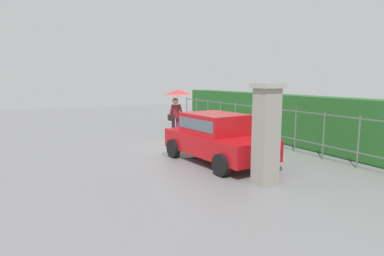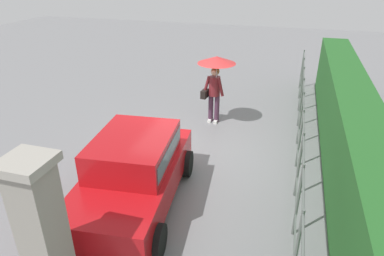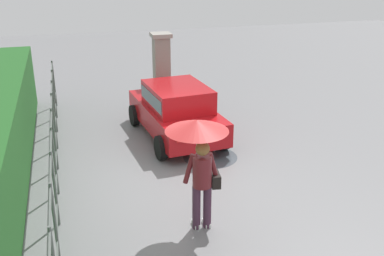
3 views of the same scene
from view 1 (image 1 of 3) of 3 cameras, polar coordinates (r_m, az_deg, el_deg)
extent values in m
plane|color=slate|center=(12.42, 0.82, -3.22)|extent=(40.00, 40.00, 0.00)
cube|color=#B71116|center=(10.03, 4.46, -2.67)|extent=(3.85, 2.00, 0.60)
cube|color=#B71116|center=(10.05, 3.98, 0.82)|extent=(2.03, 1.62, 0.60)
cube|color=#4C5B66|center=(10.04, 3.98, 0.94)|extent=(1.88, 1.63, 0.33)
cylinder|color=black|center=(9.72, 12.91, -4.90)|extent=(0.61, 0.24, 0.60)
cylinder|color=black|center=(8.62, 5.05, -6.41)|extent=(0.61, 0.24, 0.60)
cylinder|color=black|center=(11.56, 3.99, -2.61)|extent=(0.61, 0.24, 0.60)
cylinder|color=black|center=(10.65, -3.27, -3.54)|extent=(0.61, 0.24, 0.60)
cube|color=red|center=(11.81, 1.11, -0.24)|extent=(0.08, 0.20, 0.16)
cube|color=red|center=(11.23, -3.55, -0.69)|extent=(0.08, 0.20, 0.16)
cylinder|color=#47283D|center=(14.23, -2.47, 0.01)|extent=(0.15, 0.15, 0.86)
cylinder|color=#47283D|center=(14.17, -3.24, -0.03)|extent=(0.15, 0.15, 0.86)
cube|color=white|center=(14.23, -2.38, -1.58)|extent=(0.26, 0.10, 0.08)
cube|color=white|center=(14.18, -3.15, -1.62)|extent=(0.26, 0.10, 0.08)
cylinder|color=maroon|center=(14.11, -2.87, 2.88)|extent=(0.34, 0.34, 0.58)
sphere|color=#DBAD89|center=(14.08, -2.89, 4.63)|extent=(0.22, 0.22, 0.22)
sphere|color=olive|center=(14.11, -2.92, 4.71)|extent=(0.25, 0.25, 0.25)
cylinder|color=maroon|center=(14.10, -1.92, 3.00)|extent=(0.12, 0.23, 0.56)
cylinder|color=maroon|center=(13.97, -3.64, 2.94)|extent=(0.12, 0.23, 0.56)
cylinder|color=#B2B2B7|center=(14.01, -2.45, 4.26)|extent=(0.02, 0.02, 0.77)
cone|color=red|center=(13.99, -2.46, 6.25)|extent=(1.11, 1.11, 0.20)
cube|color=black|center=(13.95, -3.74, 1.82)|extent=(0.36, 0.20, 0.24)
cube|color=gray|center=(7.93, 12.69, -1.60)|extent=(0.48, 0.48, 2.30)
cube|color=#9E998E|center=(7.82, 12.97, 7.17)|extent=(0.60, 0.60, 0.12)
cylinder|color=#59605B|center=(18.86, -0.92, 3.05)|extent=(0.05, 0.05, 1.50)
cylinder|color=#59605B|center=(17.79, 0.81, 2.73)|extent=(0.05, 0.05, 1.50)
cylinder|color=#59605B|center=(16.74, 2.76, 2.37)|extent=(0.05, 0.05, 1.50)
cylinder|color=#59605B|center=(15.71, 4.97, 1.95)|extent=(0.05, 0.05, 1.50)
cylinder|color=#59605B|center=(14.71, 7.48, 1.48)|extent=(0.05, 0.05, 1.50)
cylinder|color=#59605B|center=(13.74, 10.35, 0.93)|extent=(0.05, 0.05, 1.50)
cylinder|color=#59605B|center=(12.81, 13.64, 0.30)|extent=(0.05, 0.05, 1.50)
cylinder|color=#59605B|center=(11.93, 17.43, -0.43)|extent=(0.05, 0.05, 1.50)
cylinder|color=#59605B|center=(11.12, 21.81, -1.27)|extent=(0.05, 0.05, 1.50)
cylinder|color=#59605B|center=(10.38, 26.84, -2.23)|extent=(0.05, 0.05, 1.50)
cube|color=#59605B|center=(13.67, 10.42, 3.71)|extent=(12.10, 0.03, 0.04)
cube|color=#59605B|center=(13.78, 10.31, -0.31)|extent=(12.10, 0.03, 0.04)
cube|color=#235B23|center=(14.38, 13.74, 1.96)|extent=(13.10, 0.90, 1.90)
cylinder|color=#4C545B|center=(11.26, -1.85, -4.43)|extent=(1.34, 1.34, 0.00)
camera|label=2|loc=(8.77, 42.61, 19.61)|focal=32.34mm
camera|label=3|loc=(21.36, -5.46, 14.49)|focal=42.88mm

